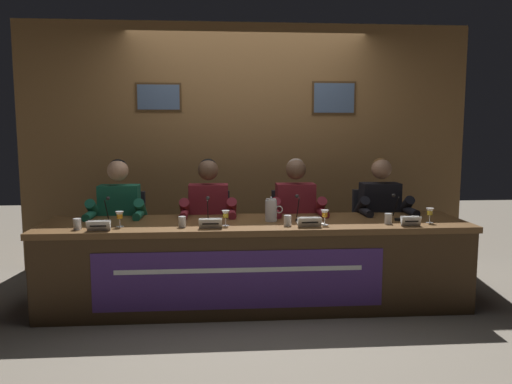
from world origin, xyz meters
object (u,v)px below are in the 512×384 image
water_cup_far_left (77,225)px  panelist_center_right (297,214)px  water_cup_far_right (388,219)px  chair_center_left (209,240)px  conference_table (257,250)px  water_pitcher_central (271,210)px  panelist_center_left (209,215)px  juice_glass_center_right (325,215)px  microphone_far_right (397,211)px  panelist_far_left (118,216)px  nameplate_center_right (309,222)px  microphone_far_left (106,215)px  water_cup_center_left (182,222)px  microphone_center_right (298,212)px  nameplate_center_left (211,223)px  chair_far_left (123,242)px  nameplate_far_right (411,221)px  juice_glass_far_left (120,216)px  document_stack_center_right (310,223)px  juice_glass_center_left (226,215)px  chair_far_right (375,237)px  panelist_far_right (382,213)px  microphone_center_left (208,215)px  chair_center_right (293,239)px  nameplate_far_left (99,226)px  water_cup_center_right (288,221)px  juice_glass_far_right (430,213)px

water_cup_far_left → panelist_center_right: size_ratio=0.07×
water_cup_far_right → chair_center_left: bearing=152.6°
conference_table → water_pitcher_central: bearing=40.8°
panelist_center_left → juice_glass_center_right: bearing=-31.8°
juice_glass_center_right → microphone_far_right: bearing=16.1°
panelist_far_left → nameplate_center_right: panelist_far_left is taller
panelist_far_left → microphone_far_left: size_ratio=5.67×
microphone_far_left → water_cup_center_left: 0.66m
microphone_center_right → water_cup_far_right: microphone_center_right is taller
nameplate_center_left → chair_far_left: bearing=134.3°
nameplate_center_left → nameplate_far_right: size_ratio=1.16×
conference_table → chair_center_left: size_ratio=3.96×
juice_glass_far_left → microphone_far_left: 0.20m
chair_center_left → document_stack_center_right: bearing=-40.9°
juice_glass_center_left → chair_far_right: size_ratio=0.14×
panelist_center_left → panelist_far_right: 1.63m
microphone_center_left → nameplate_center_right: microphone_center_left is taller
conference_table → water_pitcher_central: size_ratio=16.93×
conference_table → water_cup_center_left: bearing=-171.6°
panelist_center_left → chair_center_right: panelist_center_left is taller
panelist_center_left → panelist_center_right: bearing=0.0°
document_stack_center_right → microphone_center_right: bearing=117.4°
panelist_center_left → microphone_center_left: size_ratio=5.67×
microphone_far_left → nameplate_far_left: bearing=-88.9°
chair_far_left → chair_center_right: same height
nameplate_center_right → chair_far_right: size_ratio=0.21×
water_cup_center_right → panelist_center_left: bearing=137.4°
water_cup_center_left → chair_center_right: (1.01, 0.79, -0.32)m
chair_center_right → chair_far_right: same height
juice_glass_far_left → document_stack_center_right: bearing=0.3°
water_cup_center_left → chair_center_right: 1.32m
juice_glass_far_left → juice_glass_far_right: same height
microphone_center_left → panelist_center_right: (0.81, 0.46, -0.08)m
panelist_far_left → juice_glass_center_left: panelist_far_left is taller
panelist_center_right → nameplate_center_right: bearing=-90.2°
microphone_center_right → nameplate_far_right: bearing=-18.8°
microphone_far_left → nameplate_center_left: size_ratio=1.19×
conference_table → juice_glass_center_right: juice_glass_center_right is taller
nameplate_far_left → microphone_center_left: (0.83, 0.23, 0.03)m
microphone_far_right → microphone_far_left: bearing=-180.0°
juice_glass_center_right → panelist_center_left: bearing=148.2°
chair_center_left → juice_glass_far_left: bearing=-133.2°
microphone_center_left → juice_glass_far_right: microphone_center_left is taller
chair_far_left → panelist_far_left: panelist_far_left is taller
panelist_center_left → juice_glass_far_right: 1.93m
panelist_far_left → nameplate_center_left: 1.07m
microphone_far_left → water_pitcher_central: (1.37, 0.01, 0.02)m
panelist_center_left → microphone_center_right: panelist_center_left is taller
juice_glass_far_left → chair_center_left: (0.69, 0.74, -0.37)m
panelist_center_left → juice_glass_center_left: panelist_center_left is taller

